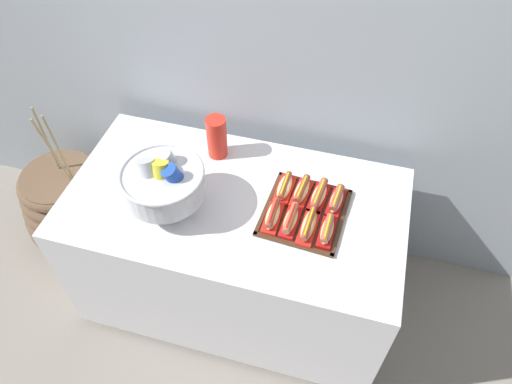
{
  "coord_description": "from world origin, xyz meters",
  "views": [
    {
      "loc": [
        0.44,
        -1.24,
        2.32
      ],
      "look_at": [
        0.09,
        0.03,
        0.81
      ],
      "focal_mm": 33.74,
      "sensor_mm": 36.0,
      "label": 1
    }
  ],
  "objects_px": {
    "punch_bowl": "(163,182)",
    "serving_tray": "(304,213)",
    "hot_dog_7": "(336,200)",
    "floor_vase": "(70,205)",
    "hot_dog_0": "(273,216)",
    "hot_dog_5": "(302,191)",
    "buffet_table": "(237,249)",
    "hot_dog_1": "(291,220)",
    "hot_dog_3": "(327,231)",
    "cup_stack": "(217,137)",
    "hot_dog_4": "(285,188)",
    "hot_dog_6": "(319,196)",
    "hot_dog_2": "(309,226)"
  },
  "relations": [
    {
      "from": "hot_dog_1",
      "to": "hot_dog_3",
      "type": "bearing_deg",
      "value": -3.67
    },
    {
      "from": "hot_dog_5",
      "to": "floor_vase",
      "type": "bearing_deg",
      "value": 177.99
    },
    {
      "from": "serving_tray",
      "to": "punch_bowl",
      "type": "relative_size",
      "value": 1.12
    },
    {
      "from": "hot_dog_2",
      "to": "hot_dog_5",
      "type": "relative_size",
      "value": 1.08
    },
    {
      "from": "buffet_table",
      "to": "floor_vase",
      "type": "bearing_deg",
      "value": 172.12
    },
    {
      "from": "serving_tray",
      "to": "hot_dog_5",
      "type": "height_order",
      "value": "hot_dog_5"
    },
    {
      "from": "hot_dog_4",
      "to": "floor_vase",
      "type": "bearing_deg",
      "value": 178.09
    },
    {
      "from": "hot_dog_1",
      "to": "hot_dog_6",
      "type": "bearing_deg",
      "value": 61.89
    },
    {
      "from": "serving_tray",
      "to": "cup_stack",
      "type": "bearing_deg",
      "value": 152.32
    },
    {
      "from": "floor_vase",
      "to": "hot_dog_3",
      "type": "bearing_deg",
      "value": -8.67
    },
    {
      "from": "hot_dog_1",
      "to": "hot_dog_7",
      "type": "xyz_separation_m",
      "value": [
        0.16,
        0.16,
        -0.0
      ]
    },
    {
      "from": "hot_dog_4",
      "to": "hot_dog_2",
      "type": "bearing_deg",
      "value": -51.39
    },
    {
      "from": "buffet_table",
      "to": "cup_stack",
      "type": "xyz_separation_m",
      "value": [
        -0.16,
        0.25,
        0.46
      ]
    },
    {
      "from": "floor_vase",
      "to": "hot_dog_6",
      "type": "bearing_deg",
      "value": -2.1
    },
    {
      "from": "serving_tray",
      "to": "hot_dog_0",
      "type": "height_order",
      "value": "hot_dog_0"
    },
    {
      "from": "hot_dog_1",
      "to": "cup_stack",
      "type": "relative_size",
      "value": 0.79
    },
    {
      "from": "hot_dog_0",
      "to": "hot_dog_2",
      "type": "height_order",
      "value": "hot_dog_0"
    },
    {
      "from": "serving_tray",
      "to": "punch_bowl",
      "type": "height_order",
      "value": "punch_bowl"
    },
    {
      "from": "hot_dog_1",
      "to": "hot_dog_3",
      "type": "relative_size",
      "value": 1.04
    },
    {
      "from": "hot_dog_1",
      "to": "hot_dog_2",
      "type": "xyz_separation_m",
      "value": [
        0.07,
        -0.0,
        -0.0
      ]
    },
    {
      "from": "punch_bowl",
      "to": "hot_dog_7",
      "type": "bearing_deg",
      "value": 15.8
    },
    {
      "from": "hot_dog_4",
      "to": "hot_dog_6",
      "type": "bearing_deg",
      "value": -3.67
    },
    {
      "from": "buffet_table",
      "to": "punch_bowl",
      "type": "height_order",
      "value": "punch_bowl"
    },
    {
      "from": "hot_dog_6",
      "to": "hot_dog_3",
      "type": "bearing_deg",
      "value": -69.22
    },
    {
      "from": "hot_dog_6",
      "to": "serving_tray",
      "type": "bearing_deg",
      "value": -118.11
    },
    {
      "from": "serving_tray",
      "to": "punch_bowl",
      "type": "distance_m",
      "value": 0.59
    },
    {
      "from": "hot_dog_0",
      "to": "hot_dog_4",
      "type": "distance_m",
      "value": 0.17
    },
    {
      "from": "hot_dog_4",
      "to": "hot_dog_7",
      "type": "relative_size",
      "value": 1.04
    },
    {
      "from": "hot_dog_6",
      "to": "hot_dog_7",
      "type": "height_order",
      "value": "hot_dog_7"
    },
    {
      "from": "serving_tray",
      "to": "hot_dog_7",
      "type": "xyz_separation_m",
      "value": [
        0.12,
        0.08,
        0.03
      ]
    },
    {
      "from": "buffet_table",
      "to": "hot_dog_0",
      "type": "height_order",
      "value": "hot_dog_0"
    },
    {
      "from": "serving_tray",
      "to": "buffet_table",
      "type": "bearing_deg",
      "value": -177.59
    },
    {
      "from": "serving_tray",
      "to": "hot_dog_5",
      "type": "xyz_separation_m",
      "value": [
        -0.03,
        0.08,
        0.03
      ]
    },
    {
      "from": "hot_dog_0",
      "to": "hot_dog_6",
      "type": "xyz_separation_m",
      "value": [
        0.16,
        0.16,
        -0.0
      ]
    },
    {
      "from": "hot_dog_5",
      "to": "punch_bowl",
      "type": "xyz_separation_m",
      "value": [
        -0.53,
        -0.2,
        0.12
      ]
    },
    {
      "from": "punch_bowl",
      "to": "serving_tray",
      "type": "bearing_deg",
      "value": 11.75
    },
    {
      "from": "hot_dog_3",
      "to": "hot_dog_6",
      "type": "bearing_deg",
      "value": 110.78
    },
    {
      "from": "serving_tray",
      "to": "hot_dog_6",
      "type": "xyz_separation_m",
      "value": [
        0.04,
        0.08,
        0.03
      ]
    },
    {
      "from": "hot_dog_0",
      "to": "hot_dog_6",
      "type": "relative_size",
      "value": 0.91
    },
    {
      "from": "hot_dog_0",
      "to": "hot_dog_5",
      "type": "distance_m",
      "value": 0.18
    },
    {
      "from": "hot_dog_2",
      "to": "hot_dog_7",
      "type": "relative_size",
      "value": 1.15
    },
    {
      "from": "hot_dog_0",
      "to": "hot_dog_7",
      "type": "bearing_deg",
      "value": 32.59
    },
    {
      "from": "buffet_table",
      "to": "punch_bowl",
      "type": "bearing_deg",
      "value": -158.05
    },
    {
      "from": "floor_vase",
      "to": "hot_dog_4",
      "type": "distance_m",
      "value": 1.35
    },
    {
      "from": "serving_tray",
      "to": "hot_dog_4",
      "type": "relative_size",
      "value": 2.28
    },
    {
      "from": "buffet_table",
      "to": "hot_dog_5",
      "type": "xyz_separation_m",
      "value": [
        0.27,
        0.1,
        0.4
      ]
    },
    {
      "from": "hot_dog_0",
      "to": "hot_dog_5",
      "type": "height_order",
      "value": "hot_dog_5"
    },
    {
      "from": "floor_vase",
      "to": "hot_dog_0",
      "type": "relative_size",
      "value": 5.44
    },
    {
      "from": "hot_dog_3",
      "to": "floor_vase",
      "type": "bearing_deg",
      "value": 171.33
    },
    {
      "from": "hot_dog_1",
      "to": "hot_dog_5",
      "type": "distance_m",
      "value": 0.17
    }
  ]
}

